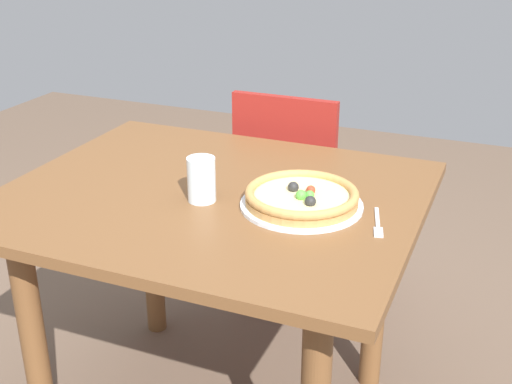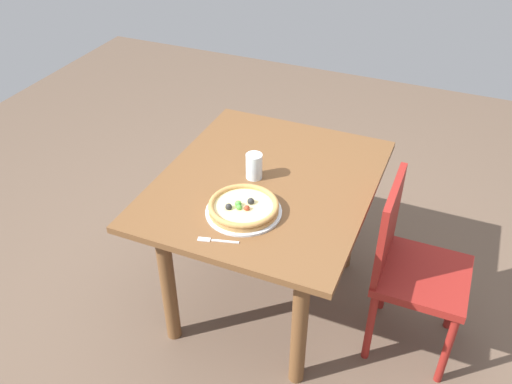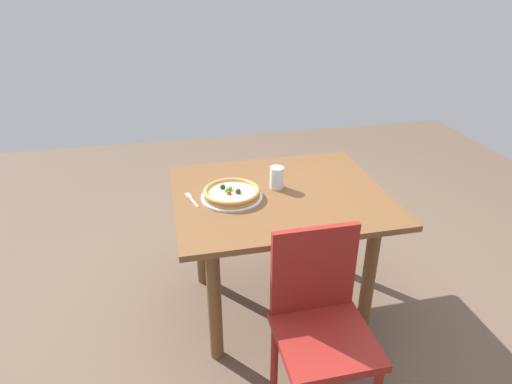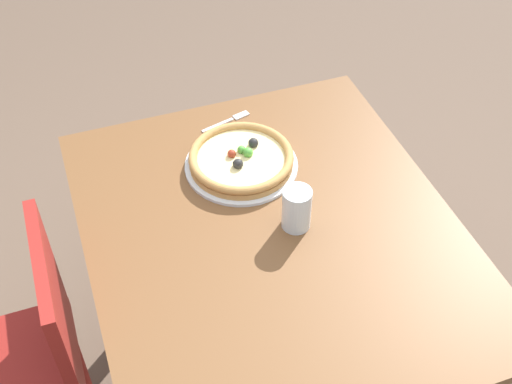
{
  "view_description": "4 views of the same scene",
  "coord_description": "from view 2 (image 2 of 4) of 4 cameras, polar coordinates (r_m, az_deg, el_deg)",
  "views": [
    {
      "loc": [
        -0.75,
        1.51,
        1.49
      ],
      "look_at": [
        -0.13,
        -0.0,
        0.78
      ],
      "focal_mm": 46.85,
      "sensor_mm": 36.0,
      "label": 1
    },
    {
      "loc": [
        -1.89,
        -0.75,
        2.17
      ],
      "look_at": [
        -0.13,
        -0.0,
        0.78
      ],
      "focal_mm": 38.24,
      "sensor_mm": 36.0,
      "label": 2
    },
    {
      "loc": [
        -0.58,
        -2.03,
        1.85
      ],
      "look_at": [
        -0.13,
        -0.0,
        0.78
      ],
      "focal_mm": 31.24,
      "sensor_mm": 36.0,
      "label": 3
    },
    {
      "loc": [
        1.06,
        -0.42,
        2.04
      ],
      "look_at": [
        -0.13,
        -0.0,
        0.78
      ],
      "focal_mm": 46.61,
      "sensor_mm": 36.0,
      "label": 4
    }
  ],
  "objects": [
    {
      "name": "ground_plane",
      "position": [
        2.98,
        0.95,
        -10.85
      ],
      "size": [
        6.0,
        6.0,
        0.0
      ],
      "primitive_type": "plane",
      "color": "brown"
    },
    {
      "name": "pizza",
      "position": [
        2.27,
        -1.24,
        -1.56
      ],
      "size": [
        0.3,
        0.3,
        0.05
      ],
      "color": "#B78447",
      "rests_on": "plate"
    },
    {
      "name": "chair_near",
      "position": [
        2.53,
        15.75,
        -7.31
      ],
      "size": [
        0.4,
        0.4,
        0.88
      ],
      "rotation": [
        0.0,
        0.0,
        3.15
      ],
      "color": "maroon",
      "rests_on": "ground"
    },
    {
      "name": "fork",
      "position": [
        2.15,
        -4.35,
        -5.07
      ],
      "size": [
        0.06,
        0.16,
        0.0
      ],
      "rotation": [
        0.0,
        0.0,
        1.83
      ],
      "color": "silver",
      "rests_on": "dining_table"
    },
    {
      "name": "plate",
      "position": [
        2.28,
        -1.22,
        -2.07
      ],
      "size": [
        0.32,
        0.32,
        0.01
      ],
      "primitive_type": "cylinder",
      "color": "silver",
      "rests_on": "dining_table"
    },
    {
      "name": "dining_table",
      "position": [
        2.55,
        1.09,
        -1.15
      ],
      "size": [
        1.13,
        0.95,
        0.76
      ],
      "color": "brown",
      "rests_on": "ground"
    },
    {
      "name": "drinking_glass",
      "position": [
        2.46,
        -0.21,
        2.72
      ],
      "size": [
        0.08,
        0.08,
        0.12
      ],
      "primitive_type": "cylinder",
      "color": "silver",
      "rests_on": "dining_table"
    }
  ]
}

